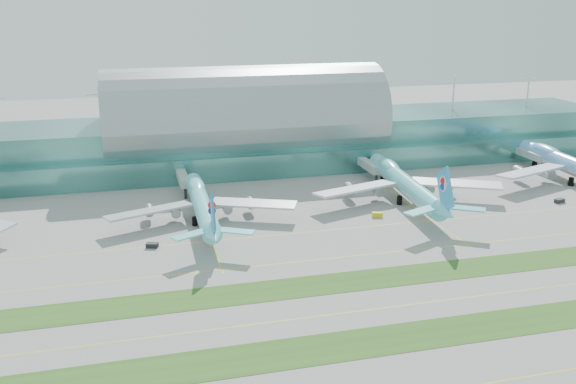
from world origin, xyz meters
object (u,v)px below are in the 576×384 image
object	(u,v)px
airliner_b	(202,203)
airliner_c	(404,182)
terminal	(245,133)
airliner_d	(573,165)

from	to	relation	value
airliner_b	airliner_c	bearing A→B (deg)	4.23
terminal	airliner_c	xyz separation A→B (m)	(45.67, -65.65, -7.44)
airliner_d	airliner_c	bearing A→B (deg)	-173.31
airliner_c	airliner_d	xyz separation A→B (m)	(74.96, 5.24, 0.27)
terminal	airliner_d	world-z (taller)	terminal
airliner_b	airliner_d	distance (m)	149.17
airliner_c	airliner_d	size ratio (longest dim) A/B	0.96
airliner_b	airliner_d	world-z (taller)	airliner_d
airliner_b	airliner_d	bearing A→B (deg)	4.78
airliner_c	airliner_d	bearing A→B (deg)	8.71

